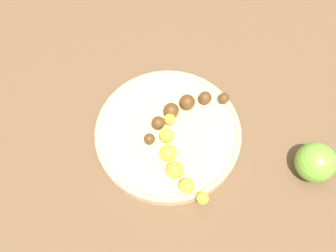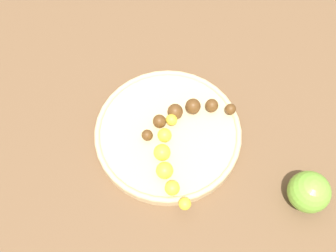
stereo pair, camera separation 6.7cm
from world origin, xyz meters
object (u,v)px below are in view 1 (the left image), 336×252
at_px(fruit_bowl, 168,133).
at_px(apple_green, 316,162).
at_px(banana_overripe, 182,109).
at_px(banana_yellow, 176,160).

height_order(fruit_bowl, apple_green, apple_green).
distance_m(fruit_bowl, banana_overripe, 0.05).
xyz_separation_m(fruit_bowl, banana_overripe, (-0.04, -0.02, 0.02)).
bearing_deg(fruit_bowl, banana_yellow, 66.47).
distance_m(fruit_bowl, banana_yellow, 0.07).
height_order(banana_yellow, apple_green, apple_green).
bearing_deg(apple_green, banana_yellow, -36.01).
height_order(banana_overripe, banana_yellow, banana_yellow).
bearing_deg(banana_yellow, banana_overripe, -116.76).
bearing_deg(fruit_bowl, apple_green, 129.95).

